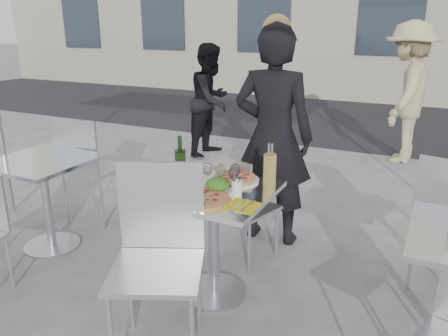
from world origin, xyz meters
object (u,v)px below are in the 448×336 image
at_px(side_chair_lfar, 86,162).
at_px(pizza_near, 201,199).
at_px(wineglass_red_b, 235,171).
at_px(napkin_left, 156,196).
at_px(napkin_right, 243,206).
at_px(woman_diner, 273,137).
at_px(wine_bottle, 180,162).
at_px(pizza_far, 235,178).
at_px(wineglass_white_a, 207,170).
at_px(wineglass_red_a, 234,174).
at_px(chair_near, 159,244).
at_px(salad_plate, 218,185).
at_px(side_table_left, 44,185).
at_px(carafe, 270,170).
at_px(main_table, 214,221).
at_px(wineglass_white_b, 221,171).
at_px(sugar_shaker, 237,186).
at_px(pedestrian_a, 211,100).
at_px(pedestrian_b, 407,93).

height_order(side_chair_lfar, pizza_near, side_chair_lfar).
height_order(wineglass_red_b, napkin_left, wineglass_red_b).
xyz_separation_m(napkin_left, napkin_right, (0.53, 0.10, 0.00)).
height_order(woman_diner, wine_bottle, woman_diner).
bearing_deg(pizza_far, wineglass_white_a, -123.41).
bearing_deg(side_chair_lfar, wineglass_red_a, 159.63).
xyz_separation_m(chair_near, woman_diner, (0.10, 1.48, 0.27)).
bearing_deg(salad_plate, side_table_left, 179.85).
relative_size(chair_near, napkin_right, 5.16).
xyz_separation_m(carafe, napkin_left, (-0.56, -0.45, -0.11)).
xyz_separation_m(pizza_near, napkin_right, (0.26, 0.03, -0.01)).
bearing_deg(woman_diner, pizza_far, 86.13).
distance_m(main_table, wineglass_red_a, 0.34).
bearing_deg(salad_plate, carafe, 37.23).
distance_m(salad_plate, wineglass_white_b, 0.10).
height_order(main_table, pizza_far, pizza_far).
xyz_separation_m(pizza_far, sugar_shaker, (0.11, -0.22, 0.04)).
relative_size(pedestrian_a, pizza_far, 4.73).
xyz_separation_m(pedestrian_b, sugar_shaker, (-0.65, -3.86, -0.10)).
xyz_separation_m(woman_diner, wineglass_white_b, (-0.02, -0.89, -0.02)).
bearing_deg(sugar_shaker, woman_diner, 97.14).
xyz_separation_m(sugar_shaker, wineglass_white_a, (-0.23, 0.05, 0.06)).
distance_m(side_table_left, carafe, 1.84).
distance_m(side_table_left, pizza_near, 1.54).
bearing_deg(side_chair_lfar, wine_bottle, 156.72).
bearing_deg(side_table_left, salad_plate, -0.15).
bearing_deg(wine_bottle, carafe, 10.11).
bearing_deg(carafe, main_table, -146.61).
distance_m(woman_diner, napkin_right, 1.14).
bearing_deg(napkin_left, carafe, 37.64).
bearing_deg(wineglass_white_a, pizza_near, -70.53).
bearing_deg(main_table, napkin_right, -30.17).
xyz_separation_m(main_table, pizza_far, (0.05, 0.21, 0.23)).
relative_size(pizza_near, wineglass_white_b, 2.24).
bearing_deg(woman_diner, side_chair_lfar, 11.90).
distance_m(side_table_left, woman_diner, 1.84).
distance_m(wine_bottle, wineglass_white_a, 0.23).
xyz_separation_m(salad_plate, napkin_right, (0.24, -0.15, -0.03)).
xyz_separation_m(pedestrian_a, wine_bottle, (1.32, -2.94, 0.10)).
distance_m(pedestrian_a, pizza_near, 3.60).
relative_size(pizza_near, sugar_shaker, 3.30).
height_order(main_table, napkin_right, napkin_right).
height_order(wine_bottle, napkin_left, wine_bottle).
relative_size(woman_diner, wineglass_white_b, 11.20).
height_order(salad_plate, wine_bottle, wine_bottle).
distance_m(chair_near, wine_bottle, 0.71).
bearing_deg(sugar_shaker, chair_near, -112.24).
bearing_deg(main_table, pedestrian_b, 78.15).
height_order(sugar_shaker, wineglass_red_a, wineglass_red_a).
bearing_deg(carafe, pedestrian_b, 82.04).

